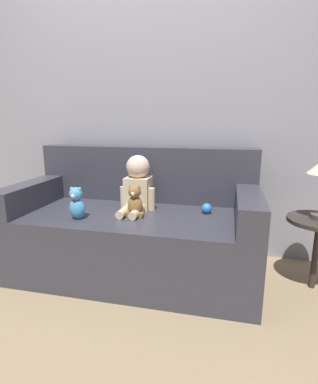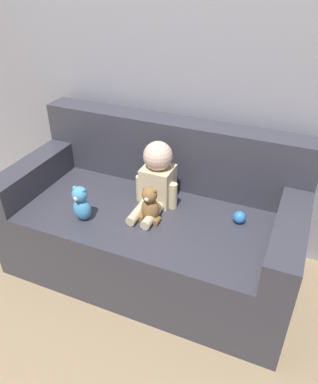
{
  "view_description": "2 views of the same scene",
  "coord_description": "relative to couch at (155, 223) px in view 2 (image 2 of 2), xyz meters",
  "views": [
    {
      "loc": [
        0.64,
        -1.94,
        1.09
      ],
      "look_at": [
        0.18,
        0.01,
        0.61
      ],
      "focal_mm": 28.0,
      "sensor_mm": 36.0,
      "label": 1
    },
    {
      "loc": [
        0.75,
        -1.63,
        1.74
      ],
      "look_at": [
        0.06,
        -0.02,
        0.61
      ],
      "focal_mm": 35.0,
      "sensor_mm": 36.0,
      "label": 2
    }
  ],
  "objects": [
    {
      "name": "toy_ball",
      "position": [
        0.5,
        0.02,
        0.18
      ],
      "size": [
        0.07,
        0.07,
        0.07
      ],
      "color": "#337FDB",
      "rests_on": "couch"
    },
    {
      "name": "person_baby",
      "position": [
        0.01,
        0.02,
        0.32
      ],
      "size": [
        0.26,
        0.37,
        0.39
      ],
      "color": "beige",
      "rests_on": "couch"
    },
    {
      "name": "wall_back",
      "position": [
        0.0,
        0.46,
        0.98
      ],
      "size": [
        8.0,
        0.05,
        2.6
      ],
      "color": "#93939E",
      "rests_on": "ground_plane"
    },
    {
      "name": "plush_toy_side",
      "position": [
        -0.31,
        -0.29,
        0.25
      ],
      "size": [
        0.1,
        0.1,
        0.21
      ],
      "color": "#4C9EDB",
      "rests_on": "couch"
    },
    {
      "name": "teddy_bear_brown",
      "position": [
        0.04,
        -0.15,
        0.24
      ],
      "size": [
        0.13,
        0.1,
        0.21
      ],
      "color": "olive",
      "rests_on": "couch"
    },
    {
      "name": "ground_plane",
      "position": [
        0.0,
        -0.05,
        -0.32
      ],
      "size": [
        12.0,
        12.0,
        0.0
      ],
      "primitive_type": "plane",
      "color": "#9E8460"
    },
    {
      "name": "couch",
      "position": [
        0.0,
        0.0,
        0.0
      ],
      "size": [
        1.71,
        0.85,
        0.89
      ],
      "color": "#383842",
      "rests_on": "ground_plane"
    }
  ]
}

